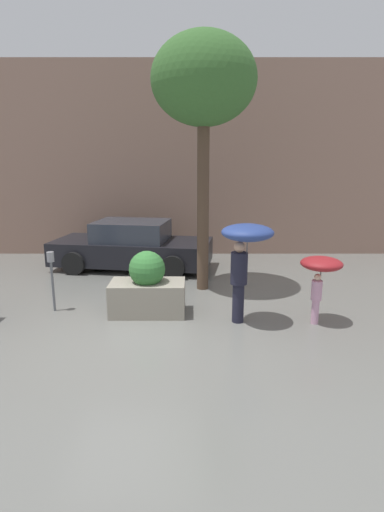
# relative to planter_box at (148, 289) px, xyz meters

# --- Properties ---
(ground_plane) EXTENTS (40.00, 40.00, 0.00)m
(ground_plane) POSITION_rel_planter_box_xyz_m (-0.15, -1.02, -0.52)
(ground_plane) COLOR slate
(building_facade) EXTENTS (18.00, 0.30, 6.00)m
(building_facade) POSITION_rel_planter_box_xyz_m (-0.15, 5.48, 2.48)
(building_facade) COLOR #8C6B5B
(building_facade) RESTS_ON ground
(planter_box) EXTENTS (1.48, 0.78, 1.28)m
(planter_box) POSITION_rel_planter_box_xyz_m (0.00, 0.00, 0.00)
(planter_box) COLOR gray
(planter_box) RESTS_ON ground
(person_adult) EXTENTS (0.95, 0.95, 1.89)m
(person_adult) POSITION_rel_planter_box_xyz_m (1.85, -0.47, 0.97)
(person_adult) COLOR #1E1E2D
(person_adult) RESTS_ON ground
(person_child) EXTENTS (0.77, 0.77, 1.28)m
(person_child) POSITION_rel_planter_box_xyz_m (3.26, -0.47, 0.54)
(person_child) COLOR #D199B7
(person_child) RESTS_ON ground
(parked_car_near) EXTENTS (4.62, 2.51, 1.36)m
(parked_car_near) POSITION_rel_planter_box_xyz_m (-0.81, 3.51, 0.10)
(parked_car_near) COLOR black
(parked_car_near) RESTS_ON ground
(street_tree) EXTENTS (2.29, 2.29, 5.67)m
(street_tree) POSITION_rel_planter_box_xyz_m (1.14, 1.63, 4.09)
(street_tree) COLOR brown
(street_tree) RESTS_ON ground
(parking_meter) EXTENTS (0.14, 0.14, 1.24)m
(parking_meter) POSITION_rel_planter_box_xyz_m (-1.94, 0.15, 0.37)
(parking_meter) COLOR #595B60
(parking_meter) RESTS_ON ground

